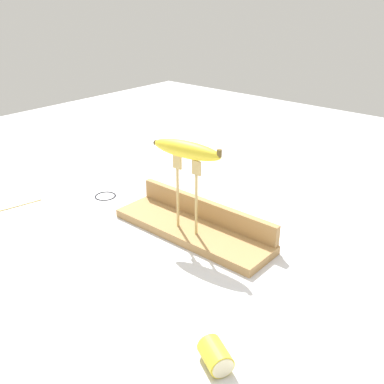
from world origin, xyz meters
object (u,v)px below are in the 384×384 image
(banana_chunk_near, at_px, (216,356))
(wire_coil, at_px, (105,196))
(fork_fallen_near, at_px, (5,209))
(banana_raised_center, at_px, (187,150))
(fork_stand_center, at_px, (187,188))

(banana_chunk_near, distance_m, wire_coil, 0.75)
(fork_fallen_near, xyz_separation_m, banana_chunk_near, (0.83, -0.06, 0.02))
(banana_raised_center, relative_size, banana_chunk_near, 2.68)
(banana_raised_center, bearing_deg, fork_fallen_near, -155.46)
(banana_raised_center, xyz_separation_m, banana_chunk_near, (0.32, -0.29, -0.22))
(fork_stand_center, height_order, wire_coil, fork_stand_center)
(fork_fallen_near, relative_size, banana_chunk_near, 2.27)
(fork_fallen_near, bearing_deg, wire_coil, 59.06)
(banana_chunk_near, bearing_deg, fork_stand_center, 137.64)
(banana_raised_center, distance_m, wire_coil, 0.43)
(fork_stand_center, bearing_deg, banana_raised_center, -173.53)
(banana_raised_center, bearing_deg, wire_coil, 176.86)
(banana_raised_center, bearing_deg, fork_stand_center, 6.47)
(fork_fallen_near, height_order, banana_chunk_near, banana_chunk_near)
(wire_coil, bearing_deg, fork_stand_center, -3.14)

